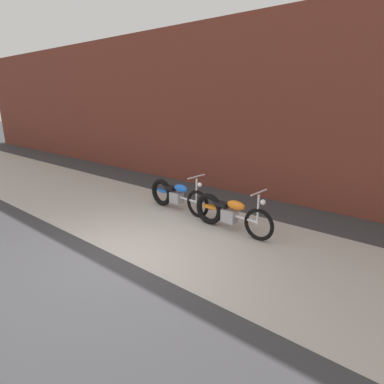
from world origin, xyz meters
name	(u,v)px	position (x,y,z in m)	size (l,w,h in m)	color
ground_plane	(122,259)	(0.00, 0.00, 0.00)	(80.00, 80.00, 0.00)	#38383A
sidewalk_slab	(185,229)	(0.00, 1.75, 0.00)	(36.00, 3.50, 0.01)	#B2ADA3
brick_building_wall	(265,109)	(0.00, 5.20, 2.49)	(36.00, 0.50, 4.98)	brown
motorcycle_blue	(174,195)	(-1.07, 2.57, 0.40)	(2.01, 0.58, 1.03)	black
motorcycle_orange	(227,213)	(0.70, 2.32, 0.40)	(2.01, 0.58, 1.03)	black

